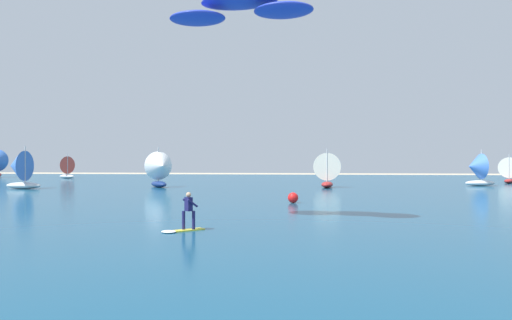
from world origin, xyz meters
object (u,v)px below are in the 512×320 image
sailboat_mid_left (510,170)px  sailboat_outermost (65,167)px  sailboat_heeled_over (327,170)px  kitesurfer (185,217)px  marker_buoy (293,198)px  sailboat_mid_right (19,169)px  sailboat_far_left (476,169)px  sailboat_near_shore (160,169)px  kite (239,9)px

sailboat_mid_left → sailboat_outermost: bearing=171.1°
sailboat_outermost → sailboat_heeled_over: 46.41m
kitesurfer → marker_buoy: (4.52, 13.53, -0.23)m
sailboat_mid_left → marker_buoy: size_ratio=5.04×
sailboat_mid_left → sailboat_mid_right: size_ratio=0.84×
sailboat_far_left → sailboat_near_shore: size_ratio=0.95×
sailboat_near_shore → kitesurfer: bearing=-71.6°
sailboat_outermost → sailboat_heeled_over: (41.17, -21.42, 0.11)m
sailboat_far_left → sailboat_outermost: bearing=163.7°
sailboat_outermost → sailboat_far_left: (58.51, -17.16, 0.10)m
sailboat_mid_right → kite: bearing=-42.6°
kite → sailboat_outermost: bearing=124.4°
sailboat_near_shore → sailboat_far_left: bearing=9.7°
sailboat_outermost → sailboat_near_shore: 32.56m
sailboat_mid_right → sailboat_far_left: bearing=11.3°
kite → sailboat_outermost: 62.74m
sailboat_mid_right → sailboat_near_shore: size_ratio=1.01×
sailboat_mid_right → sailboat_outermost: bearing=108.0°
sailboat_heeled_over → sailboat_far_left: sailboat_heeled_over is taller
sailboat_mid_left → sailboat_mid_right: 58.89m
sailboat_mid_right → sailboat_far_left: (49.69, 9.92, -0.12)m
kitesurfer → sailboat_near_shore: 32.51m
sailboat_heeled_over → sailboat_mid_right: bearing=-170.1°
kitesurfer → sailboat_outermost: sailboat_outermost is taller
sailboat_far_left → marker_buoy: 31.38m
sailboat_far_left → sailboat_near_shore: 36.20m
kite → sailboat_near_shore: 31.75m
sailboat_near_shore → marker_buoy: 22.80m
sailboat_far_left → marker_buoy: bearing=-131.8°
kite → marker_buoy: (2.49, 10.77, -10.03)m
sailboat_mid_right → sailboat_heeled_over: (32.35, 5.66, -0.11)m
sailboat_mid_left → sailboat_heeled_over: (-24.08, -11.18, 0.23)m
sailboat_heeled_over → marker_buoy: 19.48m
sailboat_heeled_over → kitesurfer: bearing=-103.9°
sailboat_heeled_over → sailboat_mid_left: bearing=24.9°
sailboat_far_left → sailboat_heeled_over: bearing=-166.2°
kitesurfer → sailboat_heeled_over: (8.10, 32.62, 1.35)m
kitesurfer → kite: kite is taller
kitesurfer → sailboat_outermost: (-33.07, 54.04, 1.24)m
sailboat_outermost → sailboat_near_shore: (22.82, -23.23, 0.20)m
kitesurfer → sailboat_mid_right: size_ratio=0.41×
sailboat_mid_right → marker_buoy: size_ratio=6.02×
sailboat_near_shore → sailboat_mid_left: bearing=17.0°
marker_buoy → kitesurfer: bearing=-108.5°
kite → sailboat_mid_left: kite is taller
kitesurfer → sailboat_far_left: sailboat_far_left is taller
sailboat_outermost → sailboat_far_left: 60.97m
sailboat_far_left → sailboat_near_shore: (-35.69, -6.07, 0.10)m
sailboat_mid_right → sailboat_near_shore: (14.01, 3.85, -0.02)m
sailboat_mid_right → sailboat_far_left: size_ratio=1.06×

